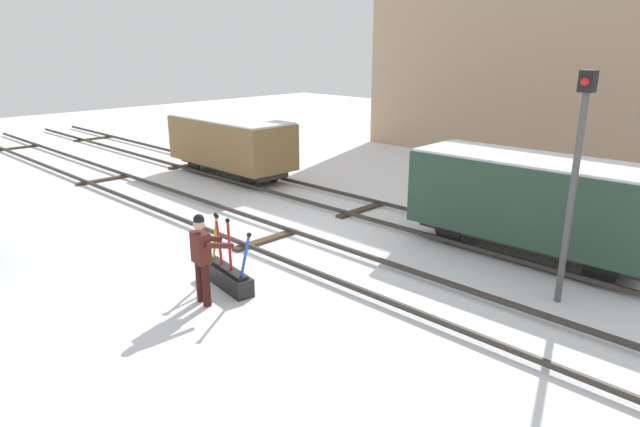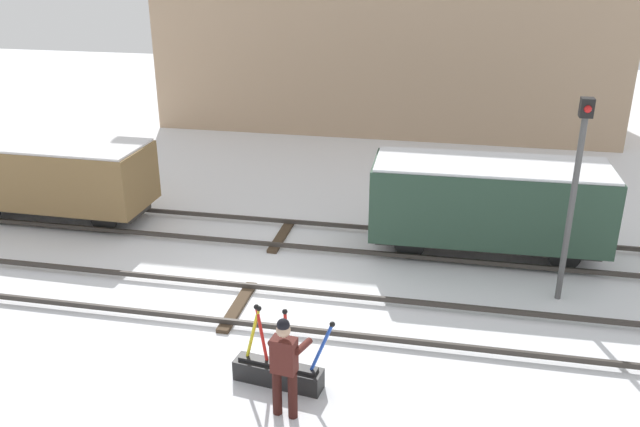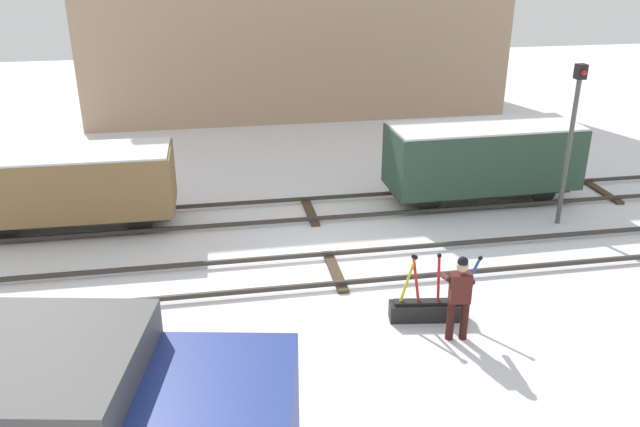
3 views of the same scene
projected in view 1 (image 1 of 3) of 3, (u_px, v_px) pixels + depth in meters
ground_plane at (267, 241)px, 13.45m from camera, size 60.00×60.00×0.00m
track_main_line at (267, 237)px, 13.42m from camera, size 44.00×1.94×0.18m
track_siding_near at (362, 208)px, 15.83m from camera, size 44.00×1.94×0.18m
switch_lever_frame at (227, 275)px, 10.90m from camera, size 1.76×0.57×1.45m
rail_worker at (203, 254)px, 9.98m from camera, size 0.60×0.71×1.73m
signal_post at (576, 168)px, 9.58m from camera, size 0.24×0.32×4.19m
apartment_building at (588, 30)px, 21.68m from camera, size 17.60×5.63×10.20m
freight_car_near_switch at (231, 143)px, 19.63m from camera, size 5.15×2.02×2.10m
freight_car_mid_siding at (533, 200)px, 12.18m from camera, size 5.34×2.02×2.25m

